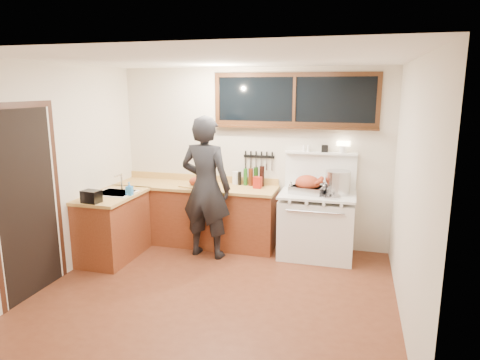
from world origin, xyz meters
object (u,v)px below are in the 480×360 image
(vintage_stove, at_px, (317,224))
(man, at_px, (206,187))
(cutting_board, at_px, (197,183))
(roast_turkey, at_px, (308,186))

(vintage_stove, bearing_deg, man, -165.20)
(cutting_board, bearing_deg, man, -51.97)
(man, distance_m, roast_turkey, 1.39)
(cutting_board, relative_size, roast_turkey, 0.98)
(vintage_stove, xyz_separation_m, man, (-1.48, -0.39, 0.51))
(man, relative_size, cutting_board, 4.00)
(vintage_stove, distance_m, cutting_board, 1.81)
(vintage_stove, xyz_separation_m, cutting_board, (-1.74, -0.06, 0.49))
(vintage_stove, relative_size, roast_turkey, 3.18)
(cutting_board, bearing_deg, roast_turkey, 1.19)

